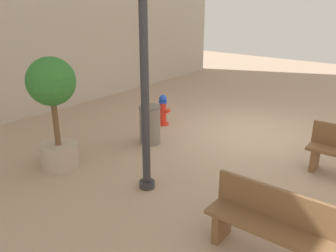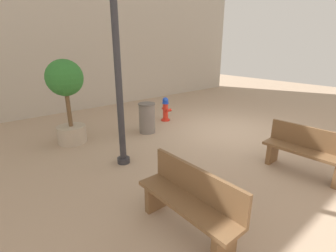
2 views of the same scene
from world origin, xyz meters
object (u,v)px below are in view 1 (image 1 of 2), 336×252
object	(u,v)px
fire_hydrant	(163,110)
planter_tree	(53,101)
street_lamp	(143,30)
trash_bin	(150,125)
bench_far	(271,224)

from	to	relation	value
fire_hydrant	planter_tree	bearing A→B (deg)	88.71
planter_tree	street_lamp	xyz separation A→B (m)	(-1.95, -0.44, 1.38)
fire_hydrant	trash_bin	size ratio (longest dim) A/B	0.92
street_lamp	planter_tree	bearing A→B (deg)	12.78
planter_tree	street_lamp	size ratio (longest dim) A/B	0.49
fire_hydrant	bench_far	bearing A→B (deg)	144.05
street_lamp	trash_bin	distance (m)	3.08
planter_tree	street_lamp	distance (m)	2.43
fire_hydrant	street_lamp	xyz separation A→B (m)	(-1.87, 2.78, 2.34)
fire_hydrant	bench_far	xyz separation A→B (m)	(-4.31, 3.13, 0.09)
bench_far	planter_tree	xyz separation A→B (m)	(4.39, 0.09, 0.87)
planter_tree	trash_bin	distance (m)	2.32
trash_bin	bench_far	bearing A→B (deg)	152.60
trash_bin	fire_hydrant	bearing A→B (deg)	-64.30
planter_tree	bench_far	bearing A→B (deg)	-178.83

